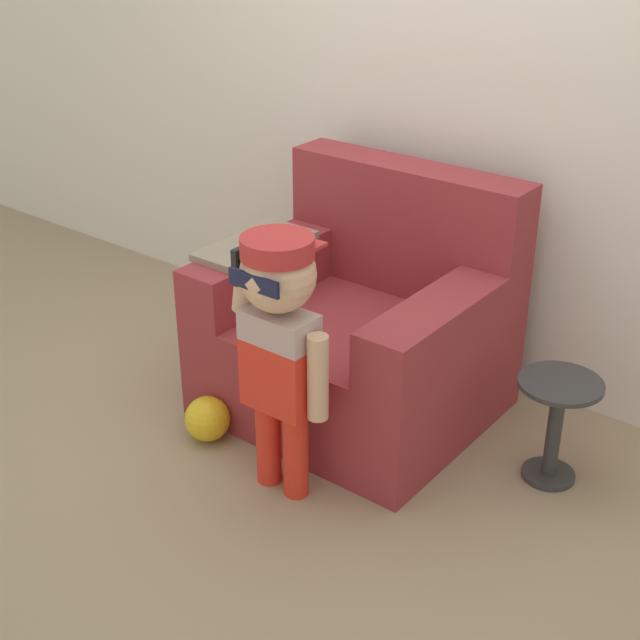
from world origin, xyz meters
name	(u,v)px	position (x,y,z in m)	size (l,w,h in m)	color
ground_plane	(349,402)	(0.00, 0.00, 0.00)	(10.00, 10.00, 0.00)	#998466
wall_back	(440,75)	(0.00, 0.60, 1.30)	(10.00, 0.05, 2.60)	silver
armchair	(362,330)	(0.03, 0.03, 0.35)	(1.10, 0.95, 0.99)	maroon
person_child	(280,328)	(0.16, -0.63, 0.67)	(0.41, 0.31, 1.00)	red
side_table	(556,420)	(0.91, 0.04, 0.26)	(0.31, 0.31, 0.42)	#333333
toy_ball	(208,419)	(-0.29, -0.57, 0.09)	(0.18, 0.18, 0.18)	yellow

